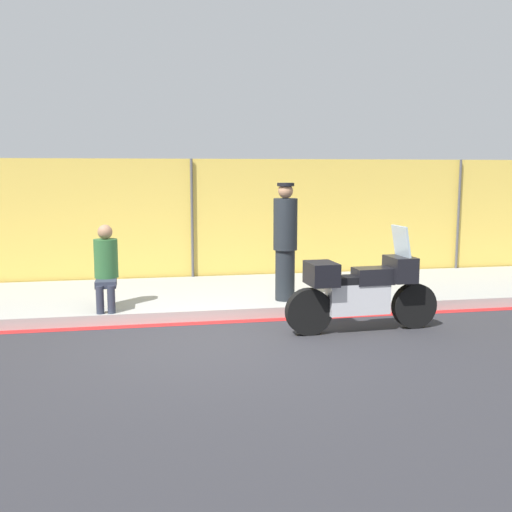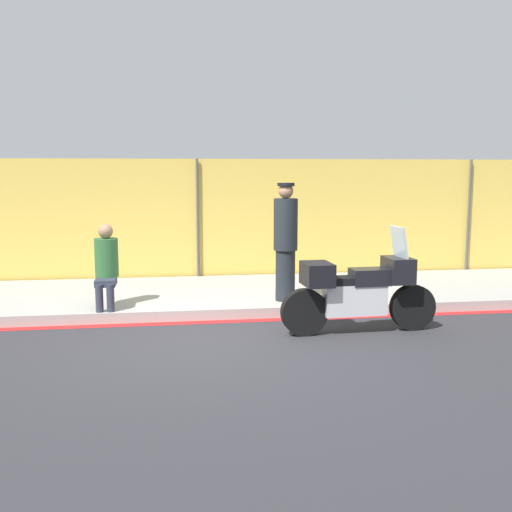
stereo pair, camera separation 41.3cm
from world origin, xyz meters
name	(u,v)px [view 1 (the left image)]	position (x,y,z in m)	size (l,w,h in m)	color
ground_plane	(219,342)	(0.00, 0.00, 0.00)	(120.00, 120.00, 0.00)	#2D2D33
sidewalk	(200,296)	(0.00, 2.52, 0.08)	(40.53, 2.86, 0.16)	#9E9E99
curb_paint_stripe	(210,323)	(0.00, 0.99, 0.00)	(40.53, 0.18, 0.01)	red
storefront_fence	(192,222)	(0.00, 4.04, 1.19)	(38.50, 0.17, 2.38)	gold
motorcycle	(362,290)	(1.96, 0.16, 0.57)	(2.16, 0.56, 1.43)	black
officer_standing	(285,240)	(1.24, 1.59, 1.09)	(0.37, 0.37, 1.82)	#1E2328
person_seated_on_curb	(106,263)	(-1.46, 1.52, 0.84)	(0.34, 0.63, 1.23)	#2D3342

